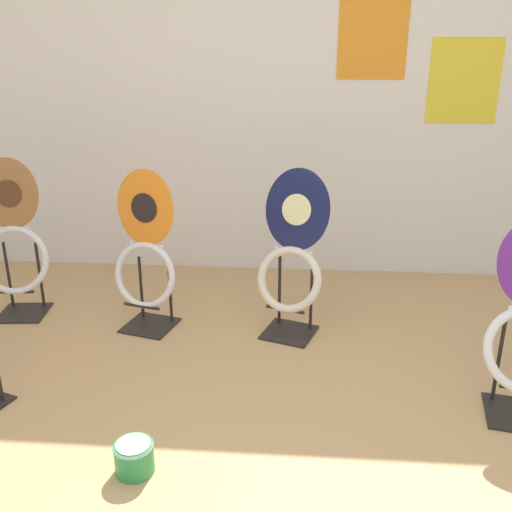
{
  "coord_description": "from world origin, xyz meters",
  "views": [
    {
      "loc": [
        0.06,
        -1.51,
        1.58
      ],
      "look_at": [
        -0.15,
        1.24,
        0.55
      ],
      "focal_mm": 40.0,
      "sensor_mm": 36.0,
      "label": 1
    }
  ],
  "objects_px": {
    "toilet_seat_display_woodgrain": "(14,247)",
    "toilet_seat_display_orange_sun": "(145,257)",
    "toilet_seat_display_navy_moon": "(292,259)",
    "paint_can": "(134,456)"
  },
  "relations": [
    {
      "from": "toilet_seat_display_orange_sun",
      "to": "paint_can",
      "type": "height_order",
      "value": "toilet_seat_display_orange_sun"
    },
    {
      "from": "toilet_seat_display_woodgrain",
      "to": "toilet_seat_display_orange_sun",
      "type": "distance_m",
      "value": 0.84
    },
    {
      "from": "toilet_seat_display_navy_moon",
      "to": "paint_can",
      "type": "height_order",
      "value": "toilet_seat_display_navy_moon"
    },
    {
      "from": "toilet_seat_display_navy_moon",
      "to": "toilet_seat_display_orange_sun",
      "type": "bearing_deg",
      "value": 179.47
    },
    {
      "from": "toilet_seat_display_orange_sun",
      "to": "toilet_seat_display_navy_moon",
      "type": "bearing_deg",
      "value": -0.53
    },
    {
      "from": "toilet_seat_display_woodgrain",
      "to": "paint_can",
      "type": "height_order",
      "value": "toilet_seat_display_woodgrain"
    },
    {
      "from": "toilet_seat_display_woodgrain",
      "to": "toilet_seat_display_orange_sun",
      "type": "xyz_separation_m",
      "value": [
        0.83,
        -0.11,
        0.0
      ]
    },
    {
      "from": "toilet_seat_display_woodgrain",
      "to": "paint_can",
      "type": "relative_size",
      "value": 6.12
    },
    {
      "from": "toilet_seat_display_navy_moon",
      "to": "paint_can",
      "type": "bearing_deg",
      "value": -115.9
    },
    {
      "from": "paint_can",
      "to": "toilet_seat_display_orange_sun",
      "type": "bearing_deg",
      "value": 101.55
    }
  ]
}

